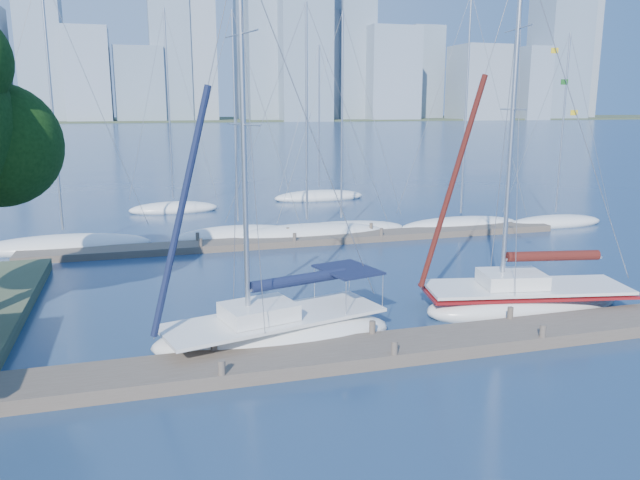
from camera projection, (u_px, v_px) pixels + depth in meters
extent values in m
plane|color=navy|center=(382.00, 356.00, 19.06)|extent=(700.00, 700.00, 0.00)
cube|color=brown|center=(383.00, 349.00, 19.01)|extent=(26.00, 2.00, 0.40)
cube|color=brown|center=(309.00, 240.00, 34.58)|extent=(30.00, 1.80, 0.36)
cube|color=#38472D|center=(150.00, 120.00, 319.41)|extent=(800.00, 100.00, 1.50)
ellipsoid|color=white|center=(275.00, 337.00, 19.99)|extent=(8.11, 4.35, 1.36)
cube|color=white|center=(274.00, 318.00, 19.86)|extent=(7.51, 4.02, 0.11)
cube|color=white|center=(259.00, 311.00, 19.52)|extent=(2.51, 2.13, 0.50)
cylinder|color=silver|center=(244.00, 144.00, 18.24)|extent=(0.16, 0.16, 10.98)
cylinder|color=silver|center=(300.00, 282.00, 20.10)|extent=(3.57, 0.99, 0.09)
cylinder|color=#0F1832|center=(300.00, 280.00, 20.08)|extent=(3.35, 1.18, 0.36)
cube|color=#0F1832|center=(348.00, 270.00, 20.98)|extent=(2.11, 2.48, 0.07)
ellipsoid|color=white|center=(525.00, 304.00, 23.29)|extent=(8.32, 4.07, 1.40)
cube|color=white|center=(526.00, 287.00, 23.15)|extent=(7.71, 3.75, 0.11)
cube|color=white|center=(512.00, 279.00, 23.03)|extent=(2.52, 2.09, 0.51)
cylinder|color=silver|center=(512.00, 126.00, 21.83)|extent=(0.17, 0.17, 11.67)
cylinder|color=silver|center=(553.00, 258.00, 23.01)|extent=(3.73, 0.80, 0.09)
cylinder|color=#46130F|center=(553.00, 256.00, 22.99)|extent=(3.48, 1.02, 0.37)
cube|color=maroon|center=(526.00, 291.00, 23.19)|extent=(7.89, 3.89, 0.09)
ellipsoid|color=white|center=(65.00, 246.00, 32.83)|extent=(9.08, 3.91, 1.24)
cylinder|color=silver|center=(52.00, 104.00, 31.28)|extent=(0.13, 0.13, 12.87)
ellipsoid|color=white|center=(238.00, 236.00, 35.48)|extent=(7.50, 5.06, 1.19)
cylinder|color=silver|center=(235.00, 119.00, 34.09)|extent=(0.13, 0.13, 11.37)
ellipsoid|color=white|center=(307.00, 234.00, 35.85)|extent=(9.59, 4.22, 1.22)
cylinder|color=silver|center=(307.00, 114.00, 34.42)|extent=(0.13, 0.13, 11.78)
ellipsoid|color=white|center=(341.00, 230.00, 37.19)|extent=(8.08, 2.63, 1.06)
cylinder|color=silver|center=(342.00, 118.00, 35.80)|extent=(0.12, 0.12, 11.67)
ellipsoid|color=white|center=(460.00, 225.00, 38.71)|extent=(8.11, 5.14, 1.08)
cylinder|color=silver|center=(466.00, 107.00, 37.19)|extent=(0.12, 0.12, 12.86)
ellipsoid|color=white|center=(555.00, 223.00, 39.64)|extent=(6.89, 4.17, 0.99)
cylinder|color=silver|center=(563.00, 125.00, 38.34)|extent=(0.11, 0.11, 10.82)
ellipsoid|color=white|center=(174.00, 209.00, 44.79)|extent=(6.58, 3.48, 1.08)
cylinder|color=silver|center=(169.00, 106.00, 43.26)|extent=(0.12, 0.12, 12.92)
ellipsoid|color=white|center=(319.00, 197.00, 50.58)|extent=(7.77, 4.38, 1.15)
cylinder|color=silver|center=(319.00, 118.00, 49.24)|extent=(0.13, 0.13, 11.01)
cube|color=gray|center=(43.00, 78.00, 292.29)|extent=(13.90, 17.61, 40.09)
cube|color=gray|center=(88.00, 75.00, 275.09)|extent=(18.88, 19.81, 41.00)
cube|color=slate|center=(140.00, 85.00, 283.47)|extent=(21.74, 16.86, 33.33)
cube|color=gray|center=(194.00, 26.00, 287.41)|extent=(18.77, 14.99, 86.80)
cube|color=gray|center=(254.00, 47.00, 311.57)|extent=(16.92, 17.46, 71.97)
cube|color=slate|center=(304.00, 30.00, 290.92)|extent=(24.01, 18.95, 84.15)
cube|color=gray|center=(335.00, 67.00, 314.98)|extent=(14.66, 17.11, 53.15)
cube|color=gray|center=(391.00, 74.00, 308.29)|extent=(25.44, 18.80, 45.11)
cube|color=slate|center=(423.00, 73.00, 344.41)|extent=(18.03, 17.52, 49.68)
cube|color=gray|center=(478.00, 83.00, 321.63)|extent=(24.74, 23.94, 37.50)
cube|color=gray|center=(529.00, 84.00, 330.05)|extent=(14.13, 21.38, 37.31)
cube|color=slate|center=(560.00, 44.00, 333.91)|extent=(25.08, 23.60, 79.10)
cube|color=gray|center=(579.00, 49.00, 359.60)|extent=(16.69, 17.08, 78.60)
cube|color=slate|center=(168.00, 18.00, 284.13)|extent=(17.97, 18.00, 93.18)
cube|color=slate|center=(265.00, 18.00, 296.12)|extent=(19.01, 18.00, 95.84)
cube|color=slate|center=(354.00, 39.00, 310.07)|extent=(17.53, 18.00, 79.91)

